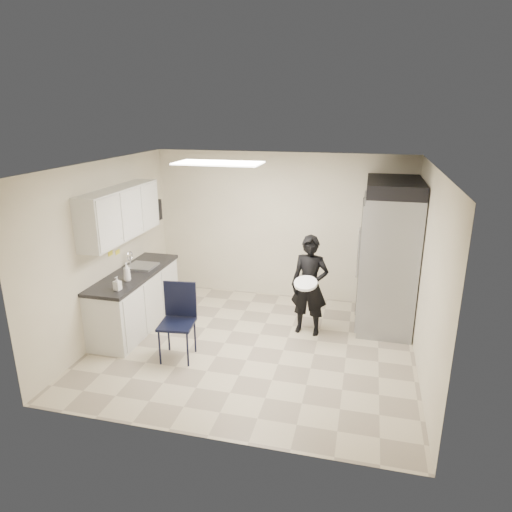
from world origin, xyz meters
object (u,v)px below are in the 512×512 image
(lower_counter, at_px, (136,301))
(man_tuxedo, at_px, (310,286))
(folding_chair, at_px, (177,324))
(commercial_fridge, at_px, (388,261))

(lower_counter, distance_m, man_tuxedo, 2.71)
(folding_chair, distance_m, man_tuxedo, 2.04)
(man_tuxedo, bearing_deg, lower_counter, -164.10)
(commercial_fridge, relative_size, man_tuxedo, 1.37)
(commercial_fridge, height_order, folding_chair, commercial_fridge)
(commercial_fridge, bearing_deg, folding_chair, -146.53)
(lower_counter, relative_size, man_tuxedo, 1.24)
(lower_counter, height_order, man_tuxedo, man_tuxedo)
(commercial_fridge, distance_m, folding_chair, 3.36)
(lower_counter, height_order, folding_chair, folding_chair)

